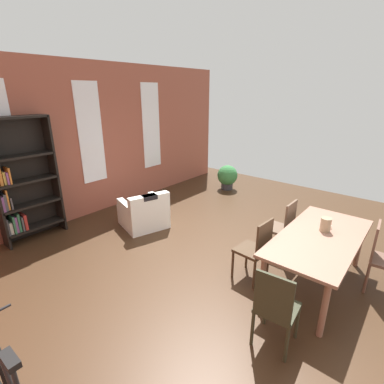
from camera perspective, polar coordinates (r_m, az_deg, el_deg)
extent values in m
plane|color=#3E2817|center=(4.54, 8.40, -15.23)|extent=(9.44, 9.44, 0.00)
cube|color=#9F523F|center=(6.48, -19.82, 9.63)|extent=(8.26, 0.12, 3.17)
cube|color=white|center=(6.40, -19.66, 10.97)|extent=(0.55, 0.02, 2.06)
cube|color=white|center=(7.40, -8.18, 12.91)|extent=(0.55, 0.02, 2.06)
cube|color=#8E6350|center=(4.20, 24.28, -8.26)|extent=(1.97, 0.93, 0.04)
cylinder|color=#8E6350|center=(3.60, 24.94, -20.56)|extent=(0.07, 0.07, 0.72)
cylinder|color=#8E6350|center=(5.10, 30.50, -9.15)|extent=(0.07, 0.07, 0.72)
cylinder|color=#8E6350|center=(3.77, 13.90, -17.12)|extent=(0.07, 0.07, 0.72)
cylinder|color=#8E6350|center=(5.22, 22.70, -7.21)|extent=(0.07, 0.07, 0.72)
cylinder|color=#998466|center=(4.32, 25.19, -5.94)|extent=(0.14, 0.14, 0.20)
cylinder|color=silver|center=(4.46, 25.88, -6.29)|extent=(0.04, 0.04, 0.04)
cube|color=#2F3120|center=(3.32, 16.70, -21.30)|extent=(0.43, 0.43, 0.04)
cube|color=#2F3120|center=(3.02, 15.97, -19.74)|extent=(0.06, 0.38, 0.50)
cylinder|color=#2F3120|center=(3.57, 20.29, -23.26)|extent=(0.04, 0.04, 0.43)
cylinder|color=#2F3120|center=(3.64, 14.45, -21.65)|extent=(0.04, 0.04, 0.43)
cylinder|color=#2F3120|center=(3.32, 18.40, -27.08)|extent=(0.04, 0.04, 0.43)
cylinder|color=#2F3120|center=(3.39, 12.01, -25.19)|extent=(0.04, 0.04, 0.43)
cube|color=brown|center=(4.53, 32.83, -8.28)|extent=(0.38, 0.06, 0.50)
cylinder|color=brown|center=(4.60, 31.58, -14.61)|extent=(0.04, 0.04, 0.43)
cylinder|color=brown|center=(4.91, 32.00, -12.49)|extent=(0.04, 0.04, 0.43)
cube|color=brown|center=(4.91, 16.79, -6.97)|extent=(0.40, 0.40, 0.04)
cube|color=brown|center=(4.75, 19.11, -4.84)|extent=(0.38, 0.03, 0.50)
cylinder|color=brown|center=(5.23, 15.56, -8.06)|extent=(0.04, 0.04, 0.43)
cylinder|color=brown|center=(4.94, 13.73, -9.61)|extent=(0.04, 0.04, 0.43)
cylinder|color=brown|center=(5.11, 19.23, -9.13)|extent=(0.04, 0.04, 0.43)
cylinder|color=brown|center=(4.82, 17.58, -10.81)|extent=(0.04, 0.04, 0.43)
cube|color=#412F1F|center=(4.20, 11.80, -11.33)|extent=(0.43, 0.43, 0.04)
cube|color=#412F1F|center=(4.00, 14.30, -9.09)|extent=(0.38, 0.06, 0.50)
cylinder|color=#412F1F|center=(4.53, 10.89, -12.24)|extent=(0.04, 0.04, 0.43)
cylinder|color=#412F1F|center=(4.27, 8.14, -14.18)|extent=(0.04, 0.04, 0.43)
cylinder|color=#412F1F|center=(4.38, 14.92, -13.78)|extent=(0.04, 0.04, 0.43)
cylinder|color=#412F1F|center=(4.12, 12.35, -15.94)|extent=(0.04, 0.04, 0.43)
cube|color=black|center=(5.92, -25.86, 3.13)|extent=(0.04, 0.30, 2.20)
cube|color=black|center=(5.89, -30.77, 2.22)|extent=(1.03, 0.01, 2.20)
cube|color=black|center=(6.04, -28.84, -6.00)|extent=(0.99, 0.30, 0.04)
cube|color=#4C4C51|center=(5.85, -33.25, -5.78)|extent=(0.03, 0.24, 0.30)
cube|color=white|center=(5.88, -32.67, -6.05)|extent=(0.05, 0.18, 0.21)
cube|color=#33724C|center=(5.87, -32.35, -5.43)|extent=(0.03, 0.25, 0.32)
cube|color=#8C4C8C|center=(5.89, -31.96, -5.44)|extent=(0.04, 0.20, 0.29)
cube|color=#33724C|center=(5.89, -31.58, -5.10)|extent=(0.04, 0.21, 0.34)
cube|color=#4C4C51|center=(5.92, -31.08, -5.32)|extent=(0.03, 0.23, 0.26)
cube|color=#B22D28|center=(5.93, -30.64, -5.07)|extent=(0.05, 0.22, 0.28)
cube|color=black|center=(5.88, -29.54, -2.12)|extent=(0.99, 0.30, 0.04)
cube|color=#8C4C8C|center=(5.71, -33.94, -1.94)|extent=(0.04, 0.24, 0.26)
cube|color=#4C4C51|center=(5.72, -33.50, -1.67)|extent=(0.04, 0.18, 0.29)
cube|color=orange|center=(5.72, -33.17, -1.27)|extent=(0.03, 0.16, 0.35)
cube|color=#4C4C51|center=(5.75, -32.64, -1.86)|extent=(0.03, 0.17, 0.20)
cube|color=black|center=(5.75, -30.26, 1.96)|extent=(0.99, 0.30, 0.04)
cube|color=gold|center=(5.62, -33.63, 2.33)|extent=(0.04, 0.16, 0.21)
cube|color=#8C4C8C|center=(5.63, -33.26, 2.39)|extent=(0.03, 0.20, 0.21)
cube|color=orange|center=(5.64, -32.97, 2.82)|extent=(0.03, 0.21, 0.27)
cube|color=black|center=(5.65, -31.02, 6.19)|extent=(0.99, 0.30, 0.04)
cube|color=black|center=(5.57, -32.18, 12.56)|extent=(0.99, 0.30, 0.04)
cube|color=white|center=(5.83, -9.70, -4.79)|extent=(1.00, 1.00, 0.40)
cube|color=white|center=(5.41, -8.54, -2.36)|extent=(0.81, 0.39, 0.35)
cube|color=white|center=(5.85, -6.82, -1.61)|extent=(0.32, 0.72, 0.15)
cube|color=white|center=(5.61, -13.03, -2.96)|extent=(0.32, 0.72, 0.15)
cube|color=black|center=(5.36, -8.61, -1.02)|extent=(0.32, 0.24, 0.08)
cube|color=black|center=(2.57, -32.70, -26.44)|extent=(0.08, 0.20, 0.05)
cylinder|color=#333338|center=(7.97, 7.01, 1.22)|extent=(0.32, 0.32, 0.17)
sphere|color=#387F42|center=(7.88, 7.10, 3.34)|extent=(0.55, 0.55, 0.55)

